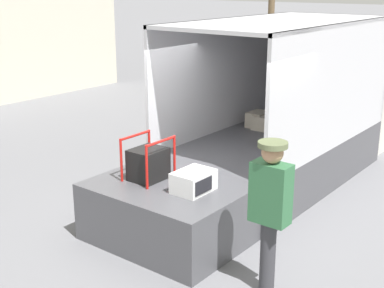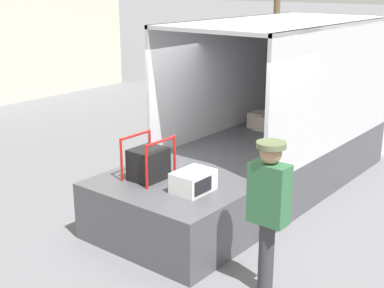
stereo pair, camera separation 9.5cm
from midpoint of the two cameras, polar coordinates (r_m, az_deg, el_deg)
ground_plane at (r=8.21m, az=1.36°, el=-8.17°), size 160.00×160.00×0.00m
box_truck at (r=11.10m, az=13.75°, el=3.04°), size 6.70×2.19×2.86m
tailgate_deck at (r=7.49m, az=-2.29°, el=-7.30°), size 1.56×2.08×0.82m
microwave at (r=7.05m, az=0.53°, el=-4.01°), size 0.54×0.42×0.28m
portable_generator at (r=7.49m, az=-4.22°, el=-2.03°), size 0.61×0.51×0.62m
worker_person at (r=6.04m, az=8.63°, el=-6.11°), size 0.33×0.44×1.83m
pickup_truck_black at (r=19.61m, az=18.56°, el=7.86°), size 4.92×2.06×1.65m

